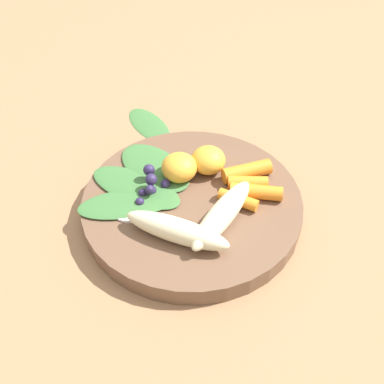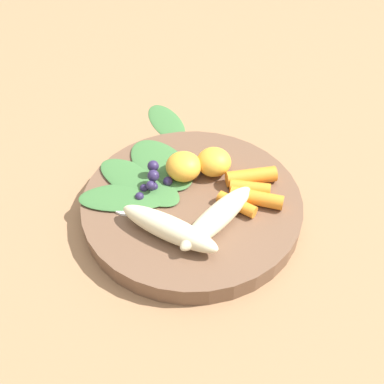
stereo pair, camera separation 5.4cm
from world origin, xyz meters
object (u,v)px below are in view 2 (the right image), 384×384
Objects in this scene: kale_leaf_stray at (166,121)px; orange_segment_near at (184,166)px; banana_peeled_left at (217,217)px; bowl at (192,205)px; banana_peeled_right at (169,228)px.

orange_segment_near is at bearing 166.02° from kale_leaf_stray.
orange_segment_near is (0.08, -0.04, 0.00)m from banana_peeled_left.
banana_peeled_left is 2.73× the size of orange_segment_near.
bowl is 2.63× the size of kale_leaf_stray.
orange_segment_near reaches higher than banana_peeled_left.
kale_leaf_stray is at bearing -40.78° from bowl.
orange_segment_near is (0.05, -0.09, 0.00)m from banana_peeled_right.
banana_peeled_left is at bearing 160.01° from bowl.
bowl is at bearing 166.89° from kale_leaf_stray.
orange_segment_near is 0.44× the size of kale_leaf_stray.
bowl is 0.19m from kale_leaf_stray.
banana_peeled_left is at bearing 152.47° from orange_segment_near.
banana_peeled_right is at bearing 104.71° from bowl.
banana_peeled_left is 0.06m from banana_peeled_right.
bowl is 2.19× the size of banana_peeled_right.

